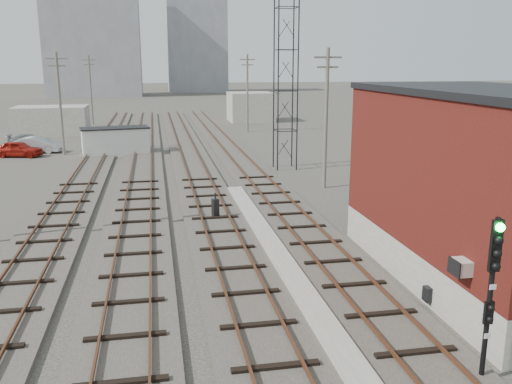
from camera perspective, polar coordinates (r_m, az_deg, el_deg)
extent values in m
plane|color=#282621|center=(66.20, -6.78, 6.38)|extent=(320.00, 320.00, 0.00)
cube|color=#332D28|center=(45.79, -1.81, 3.43)|extent=(3.20, 90.00, 0.20)
cube|color=#4C2816|center=(45.65, -2.70, 3.69)|extent=(0.07, 90.00, 0.12)
cube|color=#4C2816|center=(45.87, -0.92, 3.75)|extent=(0.07, 90.00, 0.12)
cube|color=#332D28|center=(45.36, -6.81, 3.25)|extent=(3.20, 90.00, 0.20)
cube|color=#4C2816|center=(45.28, -7.73, 3.50)|extent=(0.07, 90.00, 0.12)
cube|color=#4C2816|center=(45.37, -5.92, 3.57)|extent=(0.07, 90.00, 0.12)
cube|color=#332D28|center=(45.29, -11.87, 3.04)|extent=(3.20, 90.00, 0.20)
cube|color=#4C2816|center=(45.27, -12.80, 3.28)|extent=(0.07, 90.00, 0.12)
cube|color=#4C2816|center=(45.23, -10.98, 3.36)|extent=(0.07, 90.00, 0.12)
cube|color=#332D28|center=(45.56, -16.91, 2.80)|extent=(3.20, 90.00, 0.20)
cube|color=#4C2816|center=(45.61, -17.83, 3.04)|extent=(0.07, 90.00, 0.12)
cube|color=#4C2816|center=(45.44, -16.03, 3.13)|extent=(0.07, 90.00, 0.12)
cube|color=gray|center=(21.68, 3.20, -8.09)|extent=(0.90, 28.00, 0.26)
cube|color=gray|center=(22.44, 22.27, -6.66)|extent=(6.00, 12.00, 1.50)
cube|color=#5B1D15|center=(21.55, 23.09, 2.12)|extent=(6.00, 12.00, 5.50)
cube|color=black|center=(21.23, 23.81, 9.68)|extent=(6.20, 12.20, 0.25)
cube|color=beige|center=(17.12, 20.76, -7.39)|extent=(0.45, 0.62, 0.45)
cube|color=black|center=(19.42, 17.57, -10.20)|extent=(0.20, 0.35, 0.50)
cylinder|color=black|center=(40.85, 2.36, 12.65)|extent=(0.10, 0.10, 15.00)
cylinder|color=black|center=(41.21, 4.45, 12.63)|extent=(0.10, 0.10, 15.00)
cylinder|color=black|center=(42.31, 1.90, 12.68)|extent=(0.10, 0.10, 15.00)
cylinder|color=black|center=(42.66, 3.92, 12.67)|extent=(0.10, 0.10, 15.00)
cylinder|color=#595147|center=(51.33, -19.92, 8.69)|extent=(0.24, 0.24, 9.00)
cube|color=#595147|center=(51.21, -20.28, 13.03)|extent=(1.80, 0.12, 0.12)
cube|color=#595147|center=(51.21, -20.22, 12.36)|extent=(1.40, 0.12, 0.12)
cylinder|color=#595147|center=(76.08, -17.00, 10.21)|extent=(0.24, 0.24, 9.00)
cube|color=#595147|center=(75.99, -17.21, 13.14)|extent=(1.80, 0.12, 0.12)
cube|color=#595147|center=(75.99, -17.18, 12.69)|extent=(1.40, 0.12, 0.12)
cylinder|color=#595147|center=(35.46, 7.38, 7.57)|extent=(0.24, 0.24, 9.00)
cube|color=#595147|center=(35.28, 7.58, 13.88)|extent=(1.80, 0.12, 0.12)
cube|color=#595147|center=(35.28, 7.55, 12.90)|extent=(1.40, 0.12, 0.12)
cylinder|color=#595147|center=(64.59, -0.91, 10.30)|extent=(0.24, 0.24, 9.00)
cube|color=#595147|center=(64.49, -0.93, 13.77)|extent=(1.80, 0.12, 0.12)
cube|color=#595147|center=(64.49, -0.92, 13.23)|extent=(1.40, 0.12, 0.12)
cube|color=gray|center=(141.39, -16.78, 15.75)|extent=(22.00, 14.00, 30.00)
cube|color=gray|center=(156.13, -6.28, 15.22)|extent=(16.00, 12.00, 26.00)
cube|color=gray|center=(66.90, -20.73, 7.06)|extent=(8.00, 5.00, 3.20)
cube|color=gray|center=(76.98, -0.58, 8.96)|extent=(6.00, 6.00, 4.00)
cube|color=gray|center=(16.04, 22.58, -17.74)|extent=(0.40, 0.40, 0.10)
cylinder|color=black|center=(15.07, 23.34, -10.61)|extent=(0.13, 0.13, 4.45)
cube|color=black|center=(14.54, 23.93, -5.21)|extent=(0.29, 0.10, 1.33)
sphere|color=#0CE533|center=(14.32, 24.32, -3.42)|extent=(0.22, 0.22, 0.22)
sphere|color=black|center=(14.42, 24.19, -4.69)|extent=(0.22, 0.22, 0.22)
sphere|color=black|center=(14.52, 24.07, -5.94)|extent=(0.22, 0.22, 0.22)
sphere|color=black|center=(14.63, 23.94, -7.18)|extent=(0.22, 0.22, 0.22)
cube|color=black|center=(15.17, 23.28, -11.60)|extent=(0.24, 0.09, 0.61)
cube|color=white|center=(14.84, 23.67, -9.15)|extent=(0.18, 0.02, 0.13)
cube|color=white|center=(15.38, 23.19, -13.76)|extent=(0.18, 0.02, 0.13)
cube|color=black|center=(28.40, -4.29, -1.77)|extent=(0.40, 0.40, 1.06)
cylinder|color=black|center=(28.22, -4.32, -0.42)|extent=(0.09, 0.09, 0.32)
cube|color=silver|center=(50.13, -14.57, 5.15)|extent=(6.04, 3.32, 2.38)
cube|color=black|center=(49.97, -14.65, 6.55)|extent=(6.26, 3.54, 0.11)
imported|color=maroon|center=(51.95, -23.75, 4.18)|extent=(4.42, 2.61, 1.41)
imported|color=#B1B5BA|center=(53.77, -22.03, 4.64)|extent=(4.61, 2.33, 1.45)
imported|color=slate|center=(58.17, -22.73, 5.05)|extent=(4.18, 1.85, 1.19)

